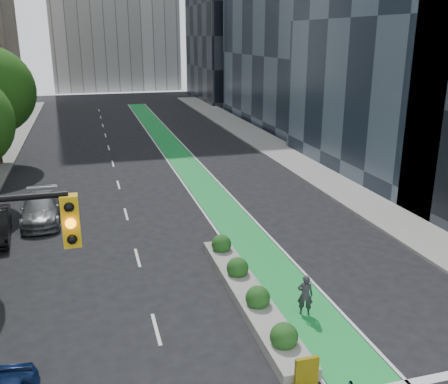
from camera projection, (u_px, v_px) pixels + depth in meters
sidewalk_right at (307, 166)px, 38.30m from camera, size 3.60×90.00×0.15m
bike_lane_paint at (182, 159)px, 40.67m from camera, size 2.20×70.00×0.01m
building_dark_end at (242, 5)px, 75.70m from camera, size 14.00×18.00×28.00m
median_planter at (249, 291)px, 19.01m from camera, size 1.20×10.26×1.10m
cyclist at (305, 295)px, 17.92m from camera, size 0.67×0.58×1.56m
parked_car_left_far at (41, 209)px, 26.97m from camera, size 2.07×4.89×1.41m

